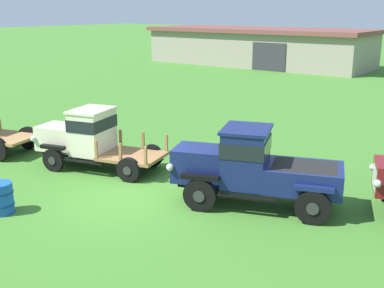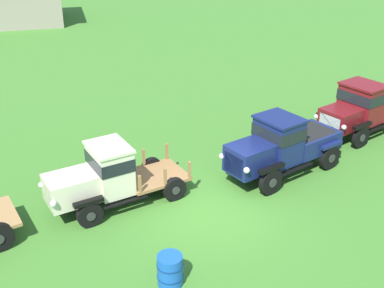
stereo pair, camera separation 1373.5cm
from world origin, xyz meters
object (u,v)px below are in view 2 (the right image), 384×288
Objects in this scene: vintage_truck_far_side at (359,108)px; oil_drum_beside_row at (170,270)px; vintage_truck_second_in_line at (105,176)px; vintage_truck_midrow_center at (282,145)px.

vintage_truck_far_side is 6.09× the size of oil_drum_beside_row.
vintage_truck_second_in_line reaches higher than oil_drum_beside_row.
vintage_truck_far_side is at bearing 35.57° from oil_drum_beside_row.
vintage_truck_second_in_line is 10.99m from vintage_truck_far_side.
oil_drum_beside_row is (1.13, -4.01, -0.62)m from vintage_truck_second_in_line.
vintage_truck_far_side reaches higher than oil_drum_beside_row.
vintage_truck_far_side reaches higher than vintage_truck_second_in_line.
vintage_truck_midrow_center reaches higher than oil_drum_beside_row.
vintage_truck_second_in_line is 0.99× the size of vintage_truck_midrow_center.
vintage_truck_midrow_center reaches higher than vintage_truck_far_side.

